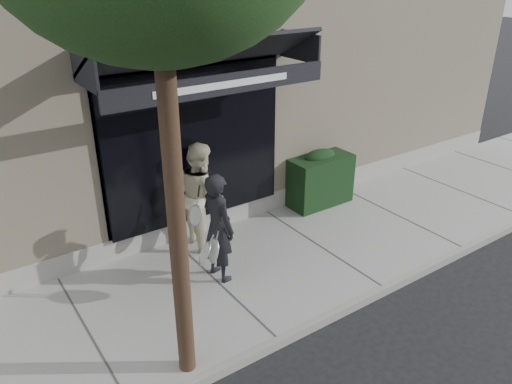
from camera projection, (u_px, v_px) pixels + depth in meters
ground at (316, 250)px, 8.74m from camera, size 80.00×80.00×0.00m
sidewalk at (317, 247)px, 8.72m from camera, size 20.00×3.00×0.12m
curb at (384, 290)px, 7.56m from camera, size 20.00×0.10×0.14m
building_facade at (178, 51)px, 11.28m from camera, size 14.30×8.04×5.64m
hedge at (319, 178)px, 9.96m from camera, size 1.30×0.70×1.14m
pedestrian_front at (218, 228)px, 7.45m from camera, size 0.80×0.87×1.73m
pedestrian_back at (201, 195)px, 8.38m from camera, size 0.78×0.99×1.83m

